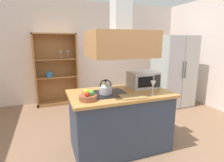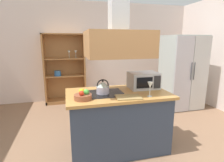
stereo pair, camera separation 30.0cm
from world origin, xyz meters
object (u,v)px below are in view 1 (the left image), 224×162
Objects in this scene: kettle at (106,88)px; wine_glass_on_counter at (153,85)px; dish_cabinet at (57,73)px; fruit_bowl at (88,97)px; cutting_board at (133,97)px; refrigerator at (173,71)px; microwave at (143,80)px.

kettle reaches higher than wine_glass_on_counter.
fruit_bowl is (0.23, -2.71, 0.14)m from dish_cabinet.
dish_cabinet is at bearing 102.17° from kettle.
kettle is at bearing 135.72° from cutting_board.
fruit_bowl is (-2.59, -1.57, 0.06)m from refrigerator.
dish_cabinet is 4.00× the size of microwave.
fruit_bowl is at bearing -85.07° from dish_cabinet.
refrigerator reaches higher than cutting_board.
cutting_board is 0.34m from wine_glass_on_counter.
wine_glass_on_counter is at bearing -135.34° from refrigerator.
kettle reaches higher than fruit_bowl.
fruit_bowl is at bearing -145.95° from kettle.
microwave is at bearing -62.24° from dish_cabinet.
wine_glass_on_counter reaches higher than fruit_bowl.
cutting_board is at bearing -133.02° from microwave.
refrigerator is 8.47× the size of kettle.
wine_glass_on_counter is (1.14, -2.80, 0.24)m from dish_cabinet.
dish_cabinet is 8.74× the size of kettle.
wine_glass_on_counter is at bearing -5.81° from fruit_bowl.
microwave reaches higher than wine_glass_on_counter.
dish_cabinet reaches higher than kettle.
microwave is 0.46m from wine_glass_on_counter.
microwave is (0.40, 0.43, 0.12)m from cutting_board.
kettle is at bearing -77.83° from dish_cabinet.
fruit_bowl reaches higher than cutting_board.
cutting_board is 0.61m from microwave.
microwave is at bearing 19.39° from fruit_bowl.
dish_cabinet is 2.67m from microwave.
fruit_bowl is (-1.00, -0.35, -0.08)m from microwave.
microwave is at bearing 77.37° from wine_glass_on_counter.
microwave reaches higher than fruit_bowl.
microwave is 2.23× the size of wine_glass_on_counter.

